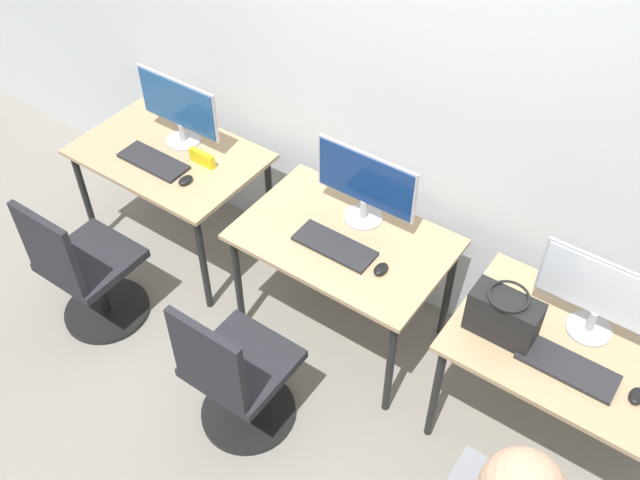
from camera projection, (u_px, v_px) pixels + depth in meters
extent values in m
plane|color=gray|center=(305.00, 370.00, 3.82)|extent=(20.00, 20.00, 0.00)
cube|color=silver|center=(404.00, 75.00, 3.31)|extent=(12.00, 0.05, 2.80)
cube|color=tan|center=(169.00, 154.00, 4.02)|extent=(1.04, 0.69, 0.02)
cylinder|color=black|center=(86.00, 199.00, 4.29)|extent=(0.04, 0.04, 0.69)
cylinder|color=black|center=(203.00, 264.00, 3.90)|extent=(0.04, 0.04, 0.69)
cylinder|color=black|center=(156.00, 149.00, 4.63)|extent=(0.04, 0.04, 0.69)
cylinder|color=black|center=(270.00, 205.00, 4.25)|extent=(0.04, 0.04, 0.69)
cylinder|color=#B2B2B7|center=(184.00, 140.00, 4.08)|extent=(0.20, 0.20, 0.01)
cylinder|color=#B2B2B7|center=(182.00, 132.00, 4.04)|extent=(0.04, 0.04, 0.10)
cube|color=#B2B2B7|center=(178.00, 103.00, 3.91)|extent=(0.55, 0.01, 0.30)
cube|color=navy|center=(177.00, 104.00, 3.90)|extent=(0.53, 0.01, 0.28)
cube|color=#262628|center=(153.00, 161.00, 3.93)|extent=(0.41, 0.16, 0.02)
ellipsoid|color=black|center=(186.00, 180.00, 3.81)|extent=(0.06, 0.09, 0.03)
cylinder|color=black|center=(107.00, 310.00, 4.09)|extent=(0.48, 0.48, 0.03)
cylinder|color=black|center=(100.00, 287.00, 3.95)|extent=(0.04, 0.04, 0.38)
cube|color=#232328|center=(91.00, 260.00, 3.80)|extent=(0.44, 0.44, 0.05)
cube|color=#232328|center=(49.00, 250.00, 3.51)|extent=(0.40, 0.04, 0.44)
cube|color=tan|center=(344.00, 239.00, 3.53)|extent=(1.04, 0.69, 0.02)
cylinder|color=black|center=(238.00, 283.00, 3.80)|extent=(0.04, 0.04, 0.69)
cylinder|color=black|center=(390.00, 368.00, 3.41)|extent=(0.04, 0.04, 0.69)
cylinder|color=black|center=(304.00, 221.00, 4.15)|extent=(0.04, 0.04, 0.69)
cylinder|color=black|center=(448.00, 292.00, 3.76)|extent=(0.04, 0.04, 0.69)
cylinder|color=#B2B2B7|center=(363.00, 217.00, 3.62)|extent=(0.20, 0.20, 0.01)
cylinder|color=#B2B2B7|center=(364.00, 209.00, 3.58)|extent=(0.04, 0.04, 0.10)
cube|color=#B2B2B7|center=(366.00, 179.00, 3.44)|extent=(0.55, 0.01, 0.30)
cube|color=navy|center=(365.00, 180.00, 3.44)|extent=(0.53, 0.01, 0.28)
cube|color=#262628|center=(335.00, 246.00, 3.46)|extent=(0.41, 0.16, 0.02)
ellipsoid|color=black|center=(381.00, 269.00, 3.34)|extent=(0.06, 0.09, 0.03)
cylinder|color=black|center=(249.00, 412.00, 3.62)|extent=(0.48, 0.48, 0.03)
cylinder|color=black|center=(246.00, 389.00, 3.48)|extent=(0.04, 0.04, 0.38)
cube|color=#232328|center=(242.00, 363.00, 3.33)|extent=(0.44, 0.44, 0.05)
cube|color=#232328|center=(208.00, 361.00, 3.04)|extent=(0.40, 0.04, 0.44)
cube|color=tan|center=(576.00, 352.00, 3.04)|extent=(1.04, 0.69, 0.02)
cylinder|color=black|center=(436.00, 393.00, 3.31)|extent=(0.04, 0.04, 0.69)
cylinder|color=black|center=(491.00, 312.00, 3.66)|extent=(0.04, 0.04, 0.69)
cylinder|color=#B2B2B7|center=(588.00, 329.00, 3.10)|extent=(0.20, 0.20, 0.01)
cylinder|color=#B2B2B7|center=(592.00, 320.00, 3.06)|extent=(0.04, 0.04, 0.10)
cube|color=#B2B2B7|center=(605.00, 290.00, 2.93)|extent=(0.55, 0.01, 0.30)
cube|color=silver|center=(604.00, 291.00, 2.93)|extent=(0.53, 0.01, 0.28)
cube|color=#262628|center=(567.00, 367.00, 2.96)|extent=(0.41, 0.16, 0.02)
ellipsoid|color=black|center=(637.00, 396.00, 2.85)|extent=(0.06, 0.09, 0.03)
cube|color=black|center=(503.00, 316.00, 3.02)|extent=(0.30, 0.14, 0.22)
torus|color=black|center=(509.00, 296.00, 2.93)|extent=(0.18, 0.18, 0.01)
cube|color=yellow|center=(202.00, 158.00, 3.91)|extent=(0.16, 0.03, 0.08)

